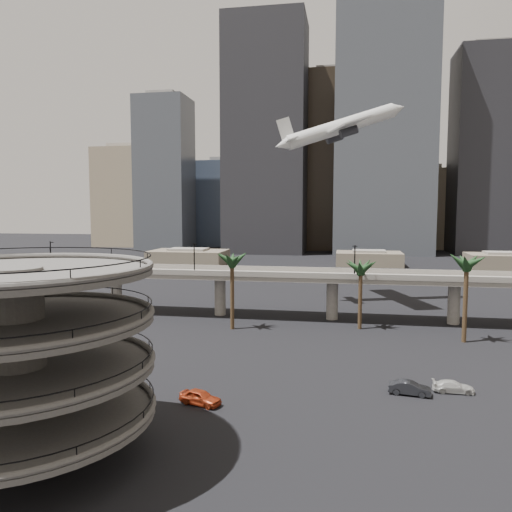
% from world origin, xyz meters
% --- Properties ---
extents(ground, '(700.00, 700.00, 0.00)m').
position_xyz_m(ground, '(0.00, 0.00, 0.00)').
color(ground, black).
rests_on(ground, ground).
extents(parking_ramp, '(22.20, 22.20, 17.35)m').
position_xyz_m(parking_ramp, '(-13.00, -4.00, 9.84)').
color(parking_ramp, '#4F4D4A').
rests_on(parking_ramp, ground).
extents(overpass, '(130.00, 9.30, 14.70)m').
position_xyz_m(overpass, '(0.00, 55.00, 7.34)').
color(overpass, gray).
rests_on(overpass, ground).
extents(palm_trees, '(42.40, 10.40, 14.00)m').
position_xyz_m(palm_trees, '(14.02, 44.65, 11.43)').
color(palm_trees, '#4B3720').
rests_on(palm_trees, ground).
extents(low_buildings, '(135.00, 27.50, 6.80)m').
position_xyz_m(low_buildings, '(6.89, 142.30, 2.86)').
color(low_buildings, brown).
rests_on(low_buildings, ground).
extents(skyline, '(269.00, 86.00, 122.55)m').
position_xyz_m(skyline, '(15.11, 217.08, 44.82)').
color(skyline, gray).
rests_on(skyline, ground).
extents(airborne_jet, '(29.45, 27.01, 12.26)m').
position_xyz_m(airborne_jet, '(11.78, 72.69, 38.77)').
color(airborne_jet, silver).
rests_on(airborne_jet, ground).
extents(car_a, '(5.08, 3.28, 1.61)m').
position_xyz_m(car_a, '(-1.76, 10.18, 0.80)').
color(car_a, '#A73617').
rests_on(car_a, ground).
extents(car_b, '(4.85, 2.28, 1.54)m').
position_xyz_m(car_b, '(20.75, 17.14, 0.77)').
color(car_b, black).
rests_on(car_b, ground).
extents(car_c, '(4.61, 1.89, 1.33)m').
position_xyz_m(car_c, '(25.78, 18.79, 0.67)').
color(car_c, beige).
rests_on(car_c, ground).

